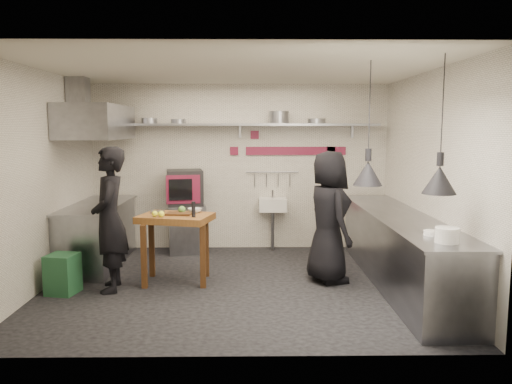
{
  "coord_description": "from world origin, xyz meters",
  "views": [
    {
      "loc": [
        0.16,
        -6.41,
        2.06
      ],
      "look_at": [
        0.25,
        0.3,
        1.2
      ],
      "focal_mm": 35.0,
      "sensor_mm": 36.0,
      "label": 1
    }
  ],
  "objects_px": {
    "chef_left": "(110,219)",
    "green_bin": "(63,274)",
    "prep_table": "(176,248)",
    "oven_stand": "(187,228)",
    "chef_right": "(328,217)",
    "combi_oven": "(185,187)"
  },
  "relations": [
    {
      "from": "green_bin",
      "to": "chef_left",
      "type": "relative_size",
      "value": 0.27
    },
    {
      "from": "oven_stand",
      "to": "combi_oven",
      "type": "xyz_separation_m",
      "value": [
        -0.03,
        0.0,
        0.69
      ]
    },
    {
      "from": "prep_table",
      "to": "combi_oven",
      "type": "bearing_deg",
      "value": 107.0
    },
    {
      "from": "prep_table",
      "to": "oven_stand",
      "type": "bearing_deg",
      "value": 106.07
    },
    {
      "from": "oven_stand",
      "to": "prep_table",
      "type": "bearing_deg",
      "value": -98.75
    },
    {
      "from": "green_bin",
      "to": "chef_right",
      "type": "relative_size",
      "value": 0.28
    },
    {
      "from": "green_bin",
      "to": "chef_left",
      "type": "xyz_separation_m",
      "value": [
        0.57,
        0.13,
        0.67
      ]
    },
    {
      "from": "combi_oven",
      "to": "prep_table",
      "type": "distance_m",
      "value": 1.76
    },
    {
      "from": "combi_oven",
      "to": "chef_left",
      "type": "bearing_deg",
      "value": -120.34
    },
    {
      "from": "prep_table",
      "to": "chef_right",
      "type": "xyz_separation_m",
      "value": [
        2.04,
        0.02,
        0.42
      ]
    },
    {
      "from": "combi_oven",
      "to": "prep_table",
      "type": "height_order",
      "value": "combi_oven"
    },
    {
      "from": "chef_left",
      "to": "combi_oven",
      "type": "bearing_deg",
      "value": 150.52
    },
    {
      "from": "combi_oven",
      "to": "chef_right",
      "type": "bearing_deg",
      "value": -48.19
    },
    {
      "from": "oven_stand",
      "to": "green_bin",
      "type": "height_order",
      "value": "oven_stand"
    },
    {
      "from": "oven_stand",
      "to": "chef_left",
      "type": "xyz_separation_m",
      "value": [
        -0.73,
        -1.97,
        0.52
      ]
    },
    {
      "from": "chef_left",
      "to": "green_bin",
      "type": "bearing_deg",
      "value": -86.66
    },
    {
      "from": "combi_oven",
      "to": "chef_left",
      "type": "xyz_separation_m",
      "value": [
        -0.7,
        -1.97,
        -0.17
      ]
    },
    {
      "from": "prep_table",
      "to": "chef_left",
      "type": "height_order",
      "value": "chef_left"
    },
    {
      "from": "prep_table",
      "to": "green_bin",
      "type": "bearing_deg",
      "value": -147.26
    },
    {
      "from": "oven_stand",
      "to": "prep_table",
      "type": "xyz_separation_m",
      "value": [
        0.06,
        -1.64,
        0.06
      ]
    },
    {
      "from": "oven_stand",
      "to": "chef_right",
      "type": "relative_size",
      "value": 0.45
    },
    {
      "from": "prep_table",
      "to": "chef_right",
      "type": "bearing_deg",
      "value": 14.51
    }
  ]
}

